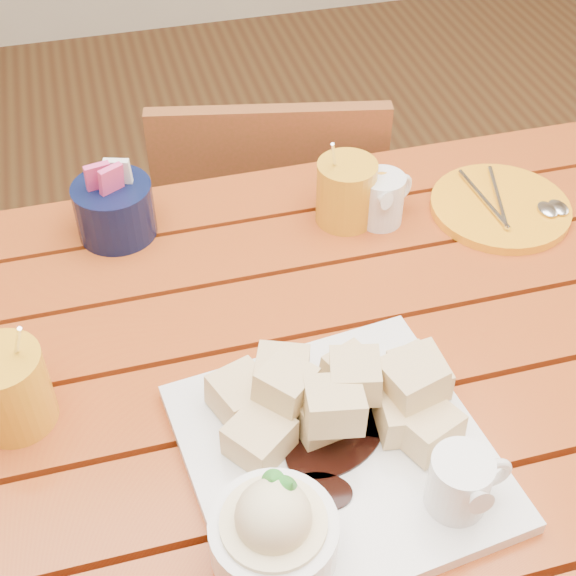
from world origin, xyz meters
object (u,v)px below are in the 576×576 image
object	(u,v)px
coffee_mug_left	(6,389)
orange_saucer	(501,207)
table	(301,432)
dessert_plate	(330,456)
coffee_mug_right	(348,191)
chair_far	(270,245)

from	to	relation	value
coffee_mug_left	orange_saucer	xyz separation A→B (m)	(0.66, 0.19, -0.04)
table	dessert_plate	size ratio (longest dim) A/B	3.69
coffee_mug_right	chair_far	bearing A→B (deg)	103.86
table	orange_saucer	distance (m)	0.42
orange_saucer	chair_far	bearing A→B (deg)	124.53
table	orange_saucer	bearing A→B (deg)	31.67
coffee_mug_right	chair_far	xyz separation A→B (m)	(-0.03, 0.32, -0.35)
dessert_plate	coffee_mug_left	size ratio (longest dim) A/B	2.31
coffee_mug_right	orange_saucer	size ratio (longest dim) A/B	0.70
dessert_plate	coffee_mug_right	xyz separation A→B (m)	(0.15, 0.39, 0.01)
coffee_mug_left	orange_saucer	bearing A→B (deg)	-0.35
coffee_mug_right	orange_saucer	distance (m)	0.22
chair_far	table	bearing A→B (deg)	91.97
dessert_plate	chair_far	world-z (taller)	dessert_plate
coffee_mug_right	chair_far	size ratio (longest dim) A/B	0.17
coffee_mug_right	table	bearing A→B (deg)	-110.17
coffee_mug_right	orange_saucer	world-z (taller)	coffee_mug_right
table	orange_saucer	xyz separation A→B (m)	(0.35, 0.21, 0.11)
table	coffee_mug_left	bearing A→B (deg)	176.36
dessert_plate	coffee_mug_left	xyz separation A→B (m)	(-0.30, 0.16, 0.01)
coffee_mug_left	orange_saucer	size ratio (longest dim) A/B	0.73
coffee_mug_left	chair_far	xyz separation A→B (m)	(0.41, 0.55, -0.35)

